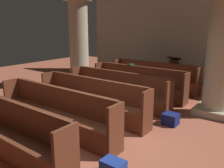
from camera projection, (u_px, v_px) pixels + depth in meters
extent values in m
plane|color=#AD5B42|center=(94.00, 137.00, 4.87)|extent=(19.20, 19.20, 0.00)
cube|color=beige|center=(198.00, 25.00, 9.04)|extent=(10.00, 0.16, 4.50)
cube|color=brown|center=(154.00, 77.00, 8.45)|extent=(3.09, 0.38, 0.05)
cube|color=brown|center=(156.00, 69.00, 8.51)|extent=(3.09, 0.04, 0.50)
cube|color=#562B1A|center=(157.00, 62.00, 8.49)|extent=(2.97, 0.06, 0.02)
cube|color=#5B2D1B|center=(118.00, 71.00, 9.36)|extent=(0.06, 0.44, 0.95)
cube|color=#5B2D1B|center=(198.00, 82.00, 7.52)|extent=(0.06, 0.44, 0.95)
cube|color=brown|center=(151.00, 84.00, 8.37)|extent=(3.09, 0.03, 0.39)
cube|color=brown|center=(137.00, 83.00, 7.58)|extent=(3.09, 0.38, 0.05)
cube|color=brown|center=(140.00, 74.00, 7.65)|extent=(3.09, 0.04, 0.50)
cube|color=#562B1A|center=(141.00, 66.00, 7.63)|extent=(2.97, 0.06, 0.02)
cube|color=#5B2D1B|center=(100.00, 76.00, 8.49)|extent=(0.06, 0.44, 0.95)
cube|color=#5B2D1B|center=(186.00, 90.00, 6.65)|extent=(0.06, 0.44, 0.95)
cube|color=brown|center=(134.00, 91.00, 7.50)|extent=(3.09, 0.03, 0.39)
cube|color=brown|center=(117.00, 91.00, 6.71)|extent=(3.09, 0.38, 0.05)
cube|color=brown|center=(120.00, 80.00, 6.78)|extent=(3.09, 0.04, 0.50)
cube|color=#562B1A|center=(121.00, 72.00, 6.76)|extent=(2.97, 0.06, 0.02)
cube|color=#5B2D1B|center=(77.00, 81.00, 7.62)|extent=(0.06, 0.44, 0.95)
cube|color=#5B2D1B|center=(169.00, 99.00, 5.79)|extent=(0.06, 0.44, 0.95)
cube|color=brown|center=(113.00, 99.00, 6.63)|extent=(3.09, 0.03, 0.39)
cube|color=brown|center=(91.00, 100.00, 5.85)|extent=(3.09, 0.38, 0.05)
cube|color=brown|center=(95.00, 88.00, 5.91)|extent=(3.09, 0.04, 0.50)
cube|color=#562B1A|center=(96.00, 79.00, 5.89)|extent=(2.97, 0.06, 0.02)
cube|color=#5B2D1B|center=(49.00, 89.00, 6.76)|extent=(0.06, 0.44, 0.95)
cube|color=#5B2D1B|center=(147.00, 112.00, 4.92)|extent=(0.06, 0.44, 0.95)
cube|color=brown|center=(86.00, 110.00, 5.76)|extent=(3.09, 0.03, 0.39)
cube|color=brown|center=(55.00, 113.00, 4.98)|extent=(3.09, 0.38, 0.05)
cube|color=brown|center=(61.00, 99.00, 5.05)|extent=(3.09, 0.04, 0.50)
cube|color=#562B1A|center=(62.00, 88.00, 5.02)|extent=(2.97, 0.06, 0.02)
cube|color=#5B2D1B|center=(13.00, 98.00, 5.89)|extent=(0.06, 0.44, 0.95)
cube|color=#5B2D1B|center=(116.00, 131.00, 4.05)|extent=(0.06, 0.44, 0.95)
cube|color=brown|center=(49.00, 126.00, 4.90)|extent=(3.09, 0.03, 0.39)
cube|color=brown|center=(5.00, 132.00, 4.11)|extent=(3.09, 0.38, 0.05)
cube|color=brown|center=(12.00, 114.00, 4.18)|extent=(3.09, 0.04, 0.50)
cube|color=#562B1A|center=(13.00, 101.00, 4.16)|extent=(2.97, 0.06, 0.02)
cube|color=#5B2D1B|center=(67.00, 160.00, 3.18)|extent=(0.06, 0.44, 0.95)
cube|color=tan|center=(215.00, 111.00, 6.10)|extent=(0.92, 0.92, 0.18)
cylinder|color=#BCB293|center=(221.00, 51.00, 5.73)|extent=(0.68, 0.68, 2.88)
cube|color=tan|center=(80.00, 84.00, 8.92)|extent=(0.92, 0.92, 0.18)
cylinder|color=#BCB293|center=(79.00, 43.00, 8.55)|extent=(0.68, 0.68, 2.88)
cube|color=#492215|center=(173.00, 83.00, 9.22)|extent=(0.45, 0.45, 0.06)
cube|color=#562819|center=(174.00, 72.00, 9.11)|extent=(0.28, 0.28, 0.95)
cube|color=#5B2A1A|center=(174.00, 58.00, 8.99)|extent=(0.48, 0.35, 0.15)
cube|color=#194723|center=(131.00, 65.00, 7.84)|extent=(0.14, 0.21, 0.03)
cube|color=navy|center=(170.00, 119.00, 5.45)|extent=(0.34, 0.31, 0.26)
cube|color=navy|center=(113.00, 168.00, 3.57)|extent=(0.36, 0.25, 0.26)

